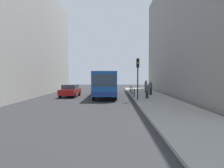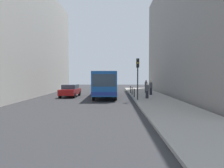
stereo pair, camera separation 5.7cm
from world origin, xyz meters
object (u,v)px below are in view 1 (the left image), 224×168
Objects in this scene: pedestrian_mid_sidewalk at (151,88)px; car_beside_bus at (70,90)px; bus at (106,82)px; bollard_mid at (132,91)px; pedestrian_far_sidewalk at (146,86)px; pedestrian_near_signal at (147,91)px; traffic_light at (138,71)px; bollard_far at (130,89)px; bollard_near at (134,93)px.

car_beside_bus is at bearing 88.03° from pedestrian_mid_sidewalk.
bus reaches higher than bollard_mid.
bollard_mid is 3.80m from pedestrian_far_sidewalk.
pedestrian_mid_sidewalk is (1.08, 4.22, 0.09)m from pedestrian_near_signal.
bus is 2.70× the size of traffic_light.
bollard_far is 0.53× the size of pedestrian_far_sidewalk.
pedestrian_mid_sidewalk reaches higher than bollard_near.
bus is 5.71m from pedestrian_mid_sidewalk.
pedestrian_mid_sidewalk is (2.32, -0.20, 0.41)m from bollard_mid.
pedestrian_near_signal is (8.80, -3.07, 0.16)m from car_beside_bus.
bollard_far is at bearing 90.65° from traffic_light.
bus is at bearing 125.44° from traffic_light.
bollard_far is 4.01m from pedestrian_mid_sidewalk.
pedestrian_mid_sidewalk reaches higher than bollard_mid.
bus is 11.64× the size of bollard_far.
bollard_near is (-0.10, 2.78, -2.38)m from traffic_light.
bollard_far is (0.00, 6.08, 0.00)m from bollard_near.
pedestrian_mid_sidewalk is (9.88, 1.16, 0.25)m from car_beside_bus.
bollard_mid is (3.28, 1.07, -1.10)m from bus.
pedestrian_mid_sidewalk is at bearing 23.96° from pedestrian_near_signal.
traffic_light is at bearing 149.79° from pedestrian_mid_sidewalk.
bollard_far is at bearing 90.00° from bollard_near.
pedestrian_near_signal is (4.52, -3.35, -0.78)m from bus.
bollard_near and bollard_mid have the same top height.
bollard_far is at bearing -129.35° from bus.
bollard_mid is (-0.10, 5.82, -2.38)m from traffic_light.
bollard_near is 6.08m from bollard_far.
bollard_far is at bearing 26.96° from pedestrian_mid_sidewalk.
bollard_near is 1.00× the size of bollard_mid.
traffic_light is (3.38, -4.75, 1.28)m from bus.
pedestrian_near_signal is 4.36m from pedestrian_mid_sidewalk.
pedestrian_mid_sidewalk is 3.28m from pedestrian_far_sidewalk.
bollard_near is at bearing 148.26° from bus.
pedestrian_mid_sidewalk reaches higher than bollard_far.
pedestrian_far_sidewalk is at bearing 70.31° from bollard_near.
pedestrian_mid_sidewalk is 0.99× the size of pedestrian_far_sidewalk.
bus reaches higher than bollard_far.
pedestrian_far_sidewalk reaches higher than bollard_far.
pedestrian_mid_sidewalk is at bearing -171.67° from car_beside_bus.
traffic_light is 4.32× the size of bollard_near.
bollard_near is 1.89m from pedestrian_near_signal.
pedestrian_near_signal is at bearing 142.66° from bus.
pedestrian_mid_sidewalk is at bearing 140.14° from pedestrian_far_sidewalk.
car_beside_bus is at bearing -149.82° from bollard_far.
bus is 3.62m from bollard_mid.
pedestrian_mid_sidewalk reaches higher than pedestrian_near_signal.
pedestrian_far_sidewalk is at bearing 54.59° from bollard_mid.
pedestrian_far_sidewalk is at bearing -143.56° from bus.
pedestrian_near_signal reaches higher than car_beside_bus.
car_beside_bus is at bearing 149.78° from traffic_light.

